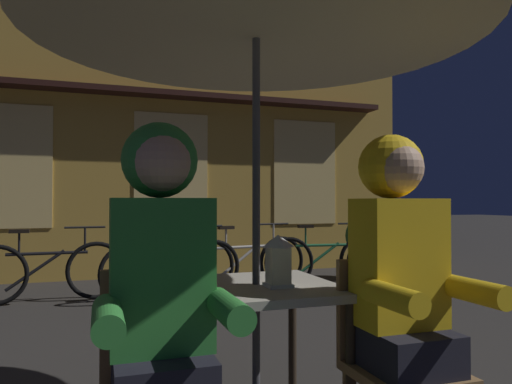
# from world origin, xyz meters

# --- Properties ---
(cafe_table) EXTENTS (0.72, 0.72, 0.74)m
(cafe_table) POSITION_xyz_m (0.00, 0.00, 0.64)
(cafe_table) COLOR #B2AD9E
(cafe_table) RESTS_ON ground_plane
(lantern) EXTENTS (0.11, 0.11, 0.23)m
(lantern) POSITION_xyz_m (0.07, -0.10, 0.86)
(lantern) COLOR white
(lantern) RESTS_ON cafe_table
(chair_left) EXTENTS (0.40, 0.40, 0.87)m
(chair_left) POSITION_xyz_m (-0.48, -0.37, 0.49)
(chair_left) COLOR olive
(chair_left) RESTS_ON ground_plane
(chair_right) EXTENTS (0.40, 0.40, 0.87)m
(chair_right) POSITION_xyz_m (0.48, -0.37, 0.49)
(chair_right) COLOR olive
(chair_right) RESTS_ON ground_plane
(person_left_hooded) EXTENTS (0.45, 0.56, 1.40)m
(person_left_hooded) POSITION_xyz_m (-0.48, -0.43, 0.85)
(person_left_hooded) COLOR black
(person_left_hooded) RESTS_ON ground_plane
(person_right_hooded) EXTENTS (0.45, 0.56, 1.40)m
(person_right_hooded) POSITION_xyz_m (0.48, -0.43, 0.85)
(person_right_hooded) COLOR black
(person_right_hooded) RESTS_ON ground_plane
(shopfront_building) EXTENTS (10.00, 0.93, 6.20)m
(shopfront_building) POSITION_xyz_m (-0.74, 5.40, 3.09)
(shopfront_building) COLOR gold
(shopfront_building) RESTS_ON ground_plane
(bicycle_second) EXTENTS (1.68, 0.11, 0.84)m
(bicycle_second) POSITION_xyz_m (-1.21, 3.65, 0.35)
(bicycle_second) COLOR black
(bicycle_second) RESTS_ON ground_plane
(bicycle_third) EXTENTS (1.66, 0.33, 0.84)m
(bicycle_third) POSITION_xyz_m (0.14, 3.41, 0.35)
(bicycle_third) COLOR black
(bicycle_third) RESTS_ON ground_plane
(bicycle_fourth) EXTENTS (1.67, 0.30, 0.84)m
(bicycle_fourth) POSITION_xyz_m (1.10, 3.67, 0.35)
(bicycle_fourth) COLOR black
(bicycle_fourth) RESTS_ON ground_plane
(bicycle_fifth) EXTENTS (1.68, 0.23, 0.84)m
(bicycle_fifth) POSITION_xyz_m (2.16, 3.55, 0.35)
(bicycle_fifth) COLOR black
(bicycle_fifth) RESTS_ON ground_plane
(bicycle_furthest) EXTENTS (1.68, 0.13, 0.84)m
(bicycle_furthest) POSITION_xyz_m (3.24, 3.48, 0.35)
(bicycle_furthest) COLOR black
(bicycle_furthest) RESTS_ON ground_plane
(potted_plant) EXTENTS (0.60, 0.60, 0.92)m
(potted_plant) POSITION_xyz_m (3.01, 3.95, 0.54)
(potted_plant) COLOR brown
(potted_plant) RESTS_ON ground_plane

